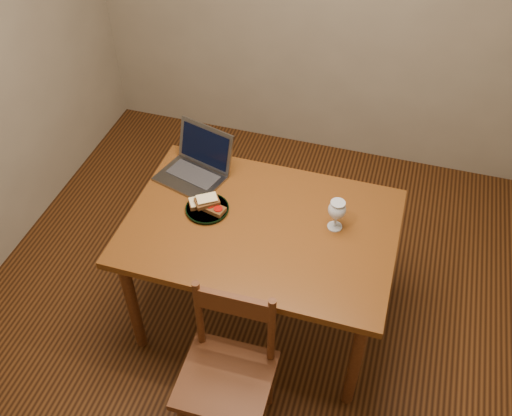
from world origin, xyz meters
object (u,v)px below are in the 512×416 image
(table, at_px, (261,236))
(plate, at_px, (207,209))
(laptop, at_px, (197,163))
(milk_glass, at_px, (336,215))
(chair, at_px, (227,369))

(table, bearing_deg, plate, 176.64)
(table, height_order, plate, plate)
(plate, xyz_separation_m, laptop, (-0.15, 0.26, 0.05))
(plate, height_order, milk_glass, milk_glass)
(chair, distance_m, laptop, 1.08)
(table, distance_m, chair, 0.67)
(plate, distance_m, laptop, 0.30)
(plate, bearing_deg, laptop, 119.90)
(plate, height_order, laptop, laptop)
(chair, relative_size, laptop, 1.09)
(table, xyz_separation_m, plate, (-0.28, 0.02, 0.09))
(table, xyz_separation_m, milk_glass, (0.34, 0.09, 0.17))
(table, distance_m, laptop, 0.53)
(plate, bearing_deg, chair, -64.18)
(milk_glass, relative_size, laptop, 0.41)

